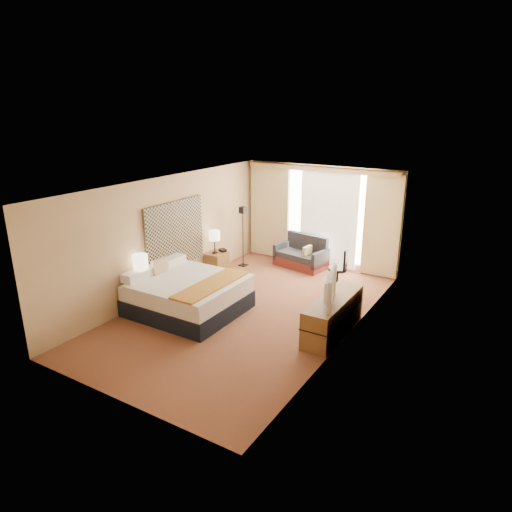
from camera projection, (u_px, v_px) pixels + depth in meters
The scene contains 21 objects.
floor at pixel (249, 311), 9.37m from camera, with size 4.20×7.00×0.02m, color maroon.
ceiling at pixel (248, 185), 8.56m from camera, with size 4.20×7.00×0.02m, color silver.
wall_back at pixel (321, 216), 11.80m from camera, with size 4.20×0.02×2.60m, color #DBB585.
wall_front at pixel (110, 318), 6.12m from camera, with size 4.20×0.02×2.60m, color #DBB585.
wall_left at pixel (168, 236), 10.00m from camera, with size 0.02×7.00×2.60m, color #DBB585.
wall_right at pixel (351, 270), 7.93m from camera, with size 0.02×7.00×2.60m, color #DBB585.
headboard at pixel (175, 235), 10.15m from camera, with size 0.06×1.85×1.50m, color black.
nightstand_left at pixel (145, 297), 9.36m from camera, with size 0.45×0.52×0.55m, color olive.
nightstand_right at pixel (216, 263), 11.38m from camera, with size 0.45×0.52×0.55m, color olive.
media_dresser at pixel (333, 316), 8.36m from camera, with size 0.50×1.80×0.70m, color olive.
window at pixel (329, 216), 11.65m from camera, with size 2.30×0.02×2.30m, color silver.
curtains at pixel (319, 213), 11.68m from camera, with size 4.12×0.19×2.56m.
bed at pixel (188, 294), 9.25m from camera, with size 2.07×1.89×1.00m.
loveseat at pixel (302, 257), 11.89m from camera, with size 1.42×0.93×0.82m.
floor_lamp at pixel (243, 225), 11.69m from camera, with size 0.20×0.20×1.57m.
desk_chair at pixel (340, 271), 10.39m from camera, with size 0.47×0.47×0.98m.
lamp_left at pixel (140, 262), 9.13m from camera, with size 0.30×0.30×0.63m.
lamp_right at pixel (214, 236), 11.10m from camera, with size 0.27×0.27×0.58m.
tissue_box at pixel (148, 283), 9.23m from camera, with size 0.11×0.11×0.10m, color #90B0DE.
telephone at pixel (223, 250), 11.37m from camera, with size 0.18×0.14×0.07m, color black.
television at pixel (326, 288), 7.94m from camera, with size 1.02×0.13×0.59m, color black.
Camera 1 is at (4.57, -7.22, 4.00)m, focal length 32.00 mm.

